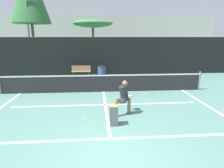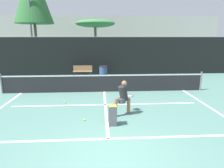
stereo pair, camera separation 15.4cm
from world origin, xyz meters
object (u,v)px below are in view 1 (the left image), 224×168
ball_hopper (114,115)px  parked_car (135,63)px  player_practicing (123,97)px  trash_bin (102,71)px  courtside_bench (81,71)px

ball_hopper → parked_car: size_ratio=0.17×
player_practicing → ball_hopper: bearing=-143.9°
ball_hopper → trash_bin: trash_bin is taller
ball_hopper → courtside_bench: bearing=101.2°
ball_hopper → parked_car: bearing=75.7°
parked_car → trash_bin: bearing=-136.5°
courtside_bench → parked_car: parked_car is taller
ball_hopper → courtside_bench: 8.84m
ball_hopper → courtside_bench: size_ratio=0.49×
player_practicing → parked_car: bearing=49.4°
trash_bin → player_practicing: bearing=-85.5°
parked_car → courtside_bench: bearing=-147.0°
courtside_bench → trash_bin: bearing=4.7°
player_practicing → trash_bin: size_ratio=1.68×
player_practicing → ball_hopper: player_practicing is taller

